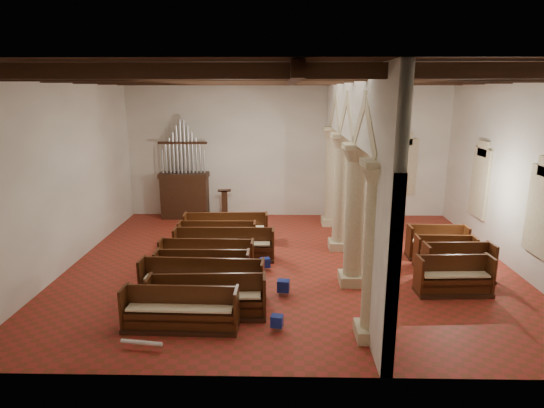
{
  "coord_description": "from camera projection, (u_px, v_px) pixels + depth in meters",
  "views": [
    {
      "loc": [
        -0.28,
        -13.83,
        5.46
      ],
      "look_at": [
        -0.57,
        0.5,
        1.88
      ],
      "focal_mm": 30.0,
      "sensor_mm": 36.0,
      "label": 1
    }
  ],
  "objects": [
    {
      "name": "nave_pew_7",
      "position": [
        226.0,
        234.0,
        16.62
      ],
      "size": [
        3.07,
        0.91,
        1.13
      ],
      "rotation": [
        0.0,
        0.0,
        0.05
      ],
      "color": "#321D10",
      "rests_on": "floor"
    },
    {
      "name": "dossal_curtain",
      "position": [
        366.0,
        190.0,
        20.13
      ],
      "size": [
        1.8,
        0.07,
        2.17
      ],
      "color": "maroon",
      "rests_on": "floor"
    },
    {
      "name": "window_back",
      "position": [
        401.0,
        167.0,
        19.9
      ],
      "size": [
        1.0,
        0.03,
        2.2
      ],
      "primitive_type": "cube",
      "color": "#39815F",
      "rests_on": "wall_back"
    },
    {
      "name": "wall_back",
      "position": [
        288.0,
        149.0,
        19.83
      ],
      "size": [
        14.0,
        0.02,
        6.0
      ],
      "primitive_type": "cube",
      "color": "white",
      "rests_on": "floor"
    },
    {
      "name": "wall_left",
      "position": [
        66.0,
        172.0,
        14.15
      ],
      "size": [
        0.02,
        12.0,
        6.0
      ],
      "primitive_type": "cube",
      "color": "white",
      "rests_on": "floor"
    },
    {
      "name": "processional_banner",
      "position": [
        366.0,
        201.0,
        19.81
      ],
      "size": [
        0.5,
        0.64,
        2.26
      ],
      "rotation": [
        0.0,
        0.0,
        -0.28
      ],
      "color": "#321D10",
      "rests_on": "floor"
    },
    {
      "name": "wall_right",
      "position": [
        519.0,
        174.0,
        13.87
      ],
      "size": [
        0.02,
        12.0,
        6.0
      ],
      "primitive_type": "cube",
      "color": "white",
      "rests_on": "floor"
    },
    {
      "name": "nave_pew_3",
      "position": [
        203.0,
        275.0,
        12.93
      ],
      "size": [
        2.68,
        0.73,
        1.07
      ],
      "rotation": [
        0.0,
        0.0,
        0.01
      ],
      "color": "#321D10",
      "rests_on": "floor"
    },
    {
      "name": "hymnal_box_b",
      "position": [
        283.0,
        286.0,
        12.45
      ],
      "size": [
        0.36,
        0.3,
        0.33
      ],
      "primitive_type": "cube",
      "rotation": [
        0.0,
        0.0,
        -0.12
      ],
      "color": "#151E93",
      "rests_on": "floor"
    },
    {
      "name": "nave_pew_4",
      "position": [
        207.0,
        260.0,
        14.2
      ],
      "size": [
        2.94,
        0.71,
        0.97
      ],
      "rotation": [
        0.0,
        0.0,
        -0.02
      ],
      "color": "#321D10",
      "rests_on": "floor"
    },
    {
      "name": "tube_heater_a",
      "position": [
        142.0,
        343.0,
        9.83
      ],
      "size": [
        0.94,
        0.22,
        0.09
      ],
      "primitive_type": "cylinder",
      "rotation": [
        0.0,
        1.57,
        -0.14
      ],
      "color": "white",
      "rests_on": "floor"
    },
    {
      "name": "window_right_b",
      "position": [
        481.0,
        183.0,
        16.49
      ],
      "size": [
        0.03,
        1.0,
        2.2
      ],
      "primitive_type": "cube",
      "color": "#39815F",
      "rests_on": "wall_right"
    },
    {
      "name": "wall_front",
      "position": [
        296.0,
        231.0,
        8.19
      ],
      "size": [
        14.0,
        0.02,
        6.0
      ],
      "primitive_type": "cube",
      "color": "white",
      "rests_on": "floor"
    },
    {
      "name": "nave_pew_6",
      "position": [
        217.0,
        241.0,
        15.95
      ],
      "size": [
        2.71,
        0.72,
        1.02
      ],
      "rotation": [
        0.0,
        0.0,
        0.01
      ],
      "color": "#321D10",
      "rests_on": "floor"
    },
    {
      "name": "nave_pew_2",
      "position": [
        202.0,
        285.0,
        12.26
      ],
      "size": [
        3.36,
        0.85,
        1.08
      ],
      "rotation": [
        0.0,
        0.0,
        -0.04
      ],
      "color": "#321D10",
      "rests_on": "floor"
    },
    {
      "name": "aisle_pew_1",
      "position": [
        458.0,
        268.0,
        13.37
      ],
      "size": [
        2.04,
        0.84,
        1.13
      ],
      "rotation": [
        0.0,
        0.0,
        0.04
      ],
      "color": "#321D10",
      "rests_on": "floor"
    },
    {
      "name": "nave_pew_0",
      "position": [
        181.0,
        316.0,
        10.63
      ],
      "size": [
        2.73,
        0.75,
        1.03
      ],
      "rotation": [
        0.0,
        0.0,
        -0.02
      ],
      "color": "#321D10",
      "rests_on": "floor"
    },
    {
      "name": "pipe_organ",
      "position": [
        185.0,
        187.0,
        19.83
      ],
      "size": [
        2.1,
        0.85,
        4.4
      ],
      "color": "#321D10",
      "rests_on": "floor"
    },
    {
      "name": "hymnal_box_c",
      "position": [
        265.0,
        263.0,
        14.16
      ],
      "size": [
        0.35,
        0.31,
        0.29
      ],
      "primitive_type": "cube",
      "rotation": [
        0.0,
        0.0,
        0.28
      ],
      "color": "navy",
      "rests_on": "floor"
    },
    {
      "name": "nave_pew_1",
      "position": [
        208.0,
        304.0,
        11.21
      ],
      "size": [
        2.92,
        0.86,
        1.08
      ],
      "rotation": [
        0.0,
        0.0,
        0.05
      ],
      "color": "#321D10",
      "rests_on": "floor"
    },
    {
      "name": "nave_pew_5",
      "position": [
        224.0,
        250.0,
        15.03
      ],
      "size": [
        3.31,
        0.75,
        1.07
      ],
      "rotation": [
        0.0,
        0.0,
        0.01
      ],
      "color": "#321D10",
      "rests_on": "floor"
    },
    {
      "name": "window_right_a",
      "position": [
        542.0,
        212.0,
        12.61
      ],
      "size": [
        0.03,
        1.0,
        2.2
      ],
      "primitive_type": "cube",
      "color": "#39815F",
      "rests_on": "wall_right"
    },
    {
      "name": "tube_heater_b",
      "position": [
        237.0,
        306.0,
        11.52
      ],
      "size": [
        1.07,
        0.56,
        0.11
      ],
      "primitive_type": "cylinder",
      "rotation": [
        0.0,
        1.57,
        -0.42
      ],
      "color": "white",
      "rests_on": "floor"
    },
    {
      "name": "arcade",
      "position": [
        349.0,
        155.0,
        13.84
      ],
      "size": [
        0.9,
        11.9,
        6.0
      ],
      "color": "beige",
      "rests_on": "floor"
    },
    {
      "name": "hymnal_box_a",
      "position": [
        277.0,
        321.0,
        10.6
      ],
      "size": [
        0.32,
        0.27,
        0.28
      ],
      "primitive_type": "cube",
      "rotation": [
        0.0,
        0.0,
        -0.2
      ],
      "color": "#151792",
      "rests_on": "floor"
    },
    {
      "name": "floor",
      "position": [
        289.0,
        264.0,
        14.74
      ],
      "size": [
        14.0,
        14.0,
        0.0
      ],
      "primitive_type": "plane",
      "color": "maroon",
      "rests_on": "ground"
    },
    {
      "name": "aisle_pew_2",
      "position": [
        444.0,
        258.0,
        14.31
      ],
      "size": [
        1.84,
        0.71,
        1.04
      ],
      "rotation": [
        0.0,
        0.0,
        -0.01
      ],
      "color": "#321D10",
      "rests_on": "floor"
    },
    {
      "name": "lectern",
      "position": [
        225.0,
        206.0,
        19.75
      ],
      "size": [
        0.63,
        0.65,
        1.4
      ],
      "rotation": [
        0.0,
        0.0,
        0.17
      ],
      "color": "#381D11",
      "rests_on": "floor"
    },
    {
      "name": "ceiling_beams",
      "position": [
        291.0,
        78.0,
        13.32
      ],
      "size": [
        13.8,
        11.8,
        0.3
      ],
      "primitive_type": null,
      "color": "#321D10",
      "rests_on": "wall_back"
    },
    {
      "name": "aisle_pew_0",
      "position": [
        453.0,
        281.0,
        12.48
      ],
      "size": [
        2.07,
        0.82,
        1.08
      ],
      "rotation": [
        0.0,
        0.0,
        0.05
      ],
      "color": "#321D10",
      "rests_on": "floor"
    },
    {
      "name": "aisle_pew_3",
      "position": [
        437.0,
        247.0,
        15.17
      ],
      "size": [
        1.94,
        0.78,
        1.12
      ],
      "rotation": [
        0.0,
        0.0,
        -0.02
      ],
      "color": "#321D10",
      "rests_on": "floor"
    },
    {
      "name": "ceiling",
      "position": [
        291.0,
        72.0,
        13.28
      ],
      "size": [
        14.0,
        14.0,
        0.0
      ],
      "primitive_type": "plane",
      "rotation": [
        3.14,
        0.0,
        0.0
      ],
      "color": "#311C10",
      "rests_on": "wall_back"
    }
  ]
}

